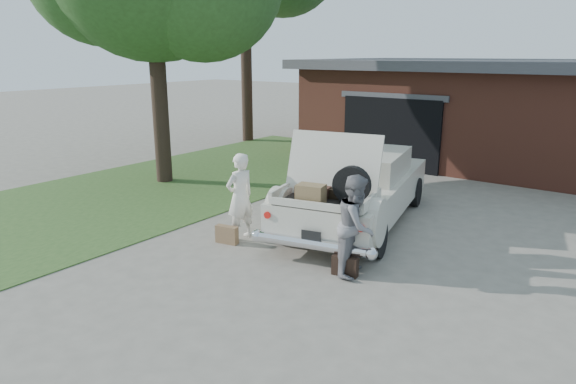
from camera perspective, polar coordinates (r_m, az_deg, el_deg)
The scene contains 8 objects.
ground at distance 9.15m, azimuth -2.25°, elevation -7.46°, with size 90.00×90.00×0.00m, color gray.
grass_strip at distance 14.86m, azimuth -11.66°, elevation 1.21°, with size 6.00×16.00×0.02m, color #2D4C1E.
house at distance 18.65m, azimuth 23.10°, elevation 8.32°, with size 12.80×7.80×3.30m.
sedan at distance 10.92m, azimuth 7.65°, elevation 0.48°, with size 3.11×5.60×2.14m.
woman_left at distance 9.91m, azimuth -5.36°, elevation -0.52°, with size 0.62×0.41×1.70m, color white.
woman_right at distance 8.37m, azimuth 7.61°, elevation -3.69°, with size 0.81×0.63×1.67m, color slate.
suitcase_left at distance 9.89m, azimuth -6.81°, elevation -4.72°, with size 0.45×0.14×0.34m, color olive.
suitcase_right at distance 8.50m, azimuth 6.34°, elevation -8.19°, with size 0.43×0.14×0.33m, color black.
Camera 1 is at (5.29, -6.58, 3.53)m, focal length 32.00 mm.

